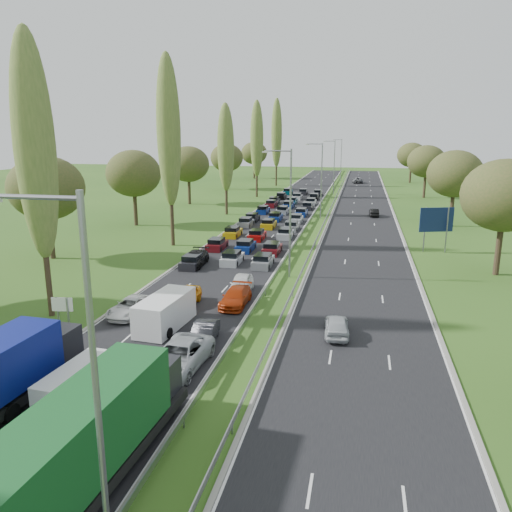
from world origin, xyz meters
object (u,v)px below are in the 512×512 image
Objects in this scene: blue_lorry at (12,368)px; direction_sign at (436,222)px; near_car_3 at (195,258)px; white_van_rear at (167,311)px; green_lorry at (82,444)px; near_car_2 at (131,307)px; white_van_front at (82,384)px; info_sign at (62,307)px.

direction_sign is at bearing 60.42° from blue_lorry.
near_car_3 is 16.90m from white_van_rear.
green_lorry is (6.95, -33.20, 1.41)m from near_car_3.
white_van_front is at bearing -72.14° from near_car_2.
white_van_rear is at bearing -20.72° from near_car_2.
white_van_rear is (0.32, 10.57, 0.17)m from white_van_front.
green_lorry is 17.05m from white_van_rear.
white_van_rear is (3.52, -16.52, 0.41)m from near_car_3.
white_van_rear is at bearing 104.68° from green_lorry.
green_lorry is 7.26m from white_van_front.
green_lorry reaches higher than white_van_rear.
green_lorry reaches higher than near_car_2.
info_sign is at bearing -104.32° from near_car_3.
white_van_front is (3.20, -27.09, 0.25)m from near_car_3.
white_van_front is 10.58m from white_van_rear.
direction_sign is (25.05, 26.52, 2.89)m from near_car_2.
white_van_front is at bearing -85.85° from near_car_3.
white_van_rear is 7.38m from info_sign.
near_car_2 is at bearing 160.97° from white_van_rear.
near_car_2 is 0.83× the size of white_van_rear.
green_lorry is at bearing -66.04° from near_car_2.
blue_lorry is 8.78m from green_lorry.
near_car_3 is (-0.02, 14.97, 0.08)m from near_car_2.
blue_lorry is 46.81m from direction_sign.
white_van_rear is at bearing 92.82° from white_van_front.
blue_lorry is at bearing -69.81° from info_sign.
near_car_2 is at bearing 92.58° from blue_lorry.
blue_lorry is at bearing 145.99° from green_lorry.
near_car_3 is at bearing 93.25° from near_car_2.
near_car_3 is 18.32m from info_sign.
white_van_rear is 35.47m from direction_sign.
info_sign is at bearing -138.61° from near_car_2.
near_car_2 is 12.99m from blue_lorry.
white_van_front is at bearing 124.60° from green_lorry.
near_car_2 is at bearing 109.26° from white_van_front.
white_van_front is 0.85× the size of white_van_rear.
blue_lorry reaches higher than white_van_front.
direction_sign is at bearing 49.79° from near_car_2.
direction_sign is (21.88, 38.64, 2.57)m from white_van_front.
near_car_2 is 14.97m from near_car_3.
info_sign is (-3.67, 9.98, -0.56)m from blue_lorry.
white_van_front is 0.94× the size of direction_sign.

